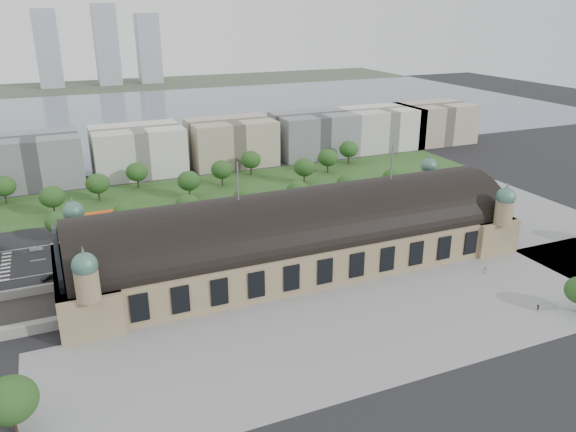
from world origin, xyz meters
name	(u,v)px	position (x,y,z in m)	size (l,w,h in m)	color
ground	(297,264)	(0.00, 0.00, 0.00)	(900.00, 900.00, 0.00)	black
station	(298,236)	(0.00, 0.00, 10.28)	(150.00, 48.40, 44.30)	#9F8763
plaza_south	(396,321)	(10.00, -44.00, 0.00)	(190.00, 48.00, 0.12)	gray
plaza_east	(530,221)	(103.00, 0.00, 0.00)	(56.00, 100.00, 0.12)	gray
road_slab	(209,234)	(-20.00, 38.00, 0.00)	(260.00, 26.00, 0.10)	black
grass_belt	(187,191)	(-15.00, 93.00, 0.00)	(300.00, 45.00, 0.10)	#2D5120
petrol_station	(107,216)	(-53.91, 65.28, 2.95)	(14.00, 13.00, 5.05)	#D64C0C
lake	(143,116)	(0.00, 298.00, 0.00)	(700.00, 320.00, 0.08)	slate
far_shore	(112,86)	(0.00, 498.00, 0.00)	(700.00, 120.00, 0.14)	#44513D
far_tower_left	(47,49)	(-60.00, 508.00, 40.00)	(24.00, 24.00, 80.00)	#9EA8B2
far_tower_mid	(106,45)	(0.00, 508.00, 42.50)	(24.00, 24.00, 85.00)	#9EA8B2
far_tower_right	(149,48)	(45.00, 508.00, 37.50)	(24.00, 24.00, 75.00)	#9EA8B2
office_2	(32,161)	(-80.00, 133.00, 12.00)	(45.00, 32.00, 24.00)	gray
office_3	(138,151)	(-30.00, 133.00, 12.00)	(45.00, 32.00, 24.00)	silver
office_4	(231,142)	(20.00, 133.00, 12.00)	(45.00, 32.00, 24.00)	#B6A98F
office_5	(313,134)	(70.00, 133.00, 12.00)	(45.00, 32.00, 24.00)	gray
office_6	(380,128)	(115.00, 133.00, 12.00)	(45.00, 32.00, 24.00)	silver
office_7	(434,123)	(155.00, 133.00, 12.00)	(45.00, 32.00, 24.00)	#B6A98F
tree_row_2	(58,222)	(-72.00, 53.00, 7.43)	(9.60, 9.60, 11.52)	#2D2116
tree_row_3	(126,213)	(-48.00, 53.00, 7.43)	(9.60, 9.60, 11.52)	#2D2116
tree_row_4	(188,205)	(-24.00, 53.00, 7.43)	(9.60, 9.60, 11.52)	#2D2116
tree_row_5	(245,197)	(0.00, 53.00, 7.43)	(9.60, 9.60, 11.52)	#2D2116
tree_row_6	(298,190)	(24.00, 53.00, 7.43)	(9.60, 9.60, 11.52)	#2D2116
tree_row_7	(347,184)	(48.00, 53.00, 7.43)	(9.60, 9.60, 11.52)	#2D2116
tree_row_8	(393,178)	(72.00, 53.00, 7.43)	(9.60, 9.60, 11.52)	#2D2116
tree_row_9	(436,172)	(96.00, 53.00, 7.43)	(9.60, 9.60, 11.52)	#2D2116
tree_belt_2	(3,186)	(-92.00, 107.00, 8.05)	(10.40, 10.40, 12.48)	#2D2116
tree_belt_3	(52,197)	(-73.00, 83.00, 8.05)	(10.40, 10.40, 12.48)	#2D2116
tree_belt_4	(98,184)	(-54.00, 95.00, 8.05)	(10.40, 10.40, 12.48)	#2D2116
tree_belt_5	(137,172)	(-35.00, 107.00, 8.05)	(10.40, 10.40, 12.48)	#2D2116
tree_belt_6	(189,181)	(-16.00, 83.00, 8.05)	(10.40, 10.40, 12.48)	#2D2116
tree_belt_7	(222,170)	(3.00, 95.00, 8.05)	(10.40, 10.40, 12.48)	#2D2116
tree_belt_8	(251,160)	(22.00, 107.00, 8.05)	(10.40, 10.40, 12.48)	#2D2116
tree_belt_9	(304,167)	(41.00, 83.00, 8.05)	(10.40, 10.40, 12.48)	#2D2116
tree_belt_10	(328,158)	(60.00, 95.00, 8.05)	(10.40, 10.40, 12.48)	#2D2116
tree_belt_11	(349,149)	(79.00, 107.00, 8.05)	(10.40, 10.40, 12.48)	#2D2116
tree_plaza_sw	(10,400)	(-85.00, -50.00, 8.05)	(11.00, 11.00, 12.73)	#2D2116
traffic_car_1	(36,249)	(-80.41, 47.06, 0.73)	(1.56, 4.46, 1.47)	gray
traffic_car_4	(280,231)	(5.51, 28.80, 0.69)	(1.64, 4.07, 1.39)	#181B44
traffic_car_5	(355,204)	(47.39, 44.07, 0.79)	(1.68, 4.82, 1.59)	slate
traffic_car_6	(440,205)	(80.54, 28.80, 0.74)	(2.45, 5.32, 1.48)	silver
parked_car_0	(48,277)	(-77.28, 21.00, 0.76)	(1.61, 4.63, 1.53)	black
parked_car_1	(126,263)	(-52.86, 22.64, 0.68)	(2.25, 4.88, 1.36)	maroon
parked_car_2	(154,255)	(-43.14, 25.00, 0.64)	(1.79, 4.41, 1.28)	#1B1741
parked_car_3	(148,256)	(-45.25, 25.00, 0.79)	(1.86, 4.62, 1.58)	#5B5E62
parked_car_4	(160,254)	(-40.87, 25.00, 0.80)	(1.69, 4.86, 1.60)	white
parked_car_5	(195,248)	(-28.58, 25.00, 0.69)	(2.30, 4.99, 1.39)	#979A9F
parked_car_6	(158,254)	(-41.59, 25.00, 0.82)	(2.29, 5.63, 1.63)	black
bus_west	(222,234)	(-16.53, 32.00, 1.52)	(2.56, 10.94, 3.05)	red
bus_mid	(258,234)	(-4.03, 27.00, 1.53)	(2.57, 10.98, 3.06)	beige
bus_east	(356,218)	(38.05, 27.21, 1.70)	(2.86, 12.22, 3.40)	silver
pedestrian_0	(485,270)	(53.15, -30.21, 0.97)	(0.95, 0.55, 1.95)	gray
pedestrian_4	(538,308)	(50.03, -55.18, 0.96)	(1.24, 0.54, 1.92)	gray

